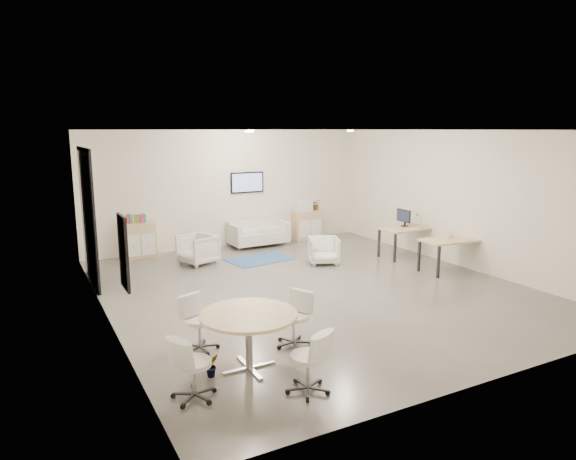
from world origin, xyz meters
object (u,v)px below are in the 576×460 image
(round_table, at_px, (249,319))
(armchair_left, at_px, (198,248))
(sideboard_left, at_px, (139,240))
(sideboard_right, at_px, (307,225))
(desk_front, at_px, (451,242))
(loveseat, at_px, (258,234))
(armchair_right, at_px, (324,249))
(desk_rear, at_px, (408,230))

(round_table, bearing_deg, armchair_left, 78.65)
(armchair_left, distance_m, round_table, 5.83)
(sideboard_left, xyz_separation_m, sideboard_right, (4.91, 0.00, -0.03))
(desk_front, bearing_deg, loveseat, 126.85)
(loveseat, bearing_deg, armchair_left, -154.29)
(armchair_left, bearing_deg, loveseat, 98.37)
(sideboard_right, xyz_separation_m, loveseat, (-1.68, -0.18, -0.09))
(armchair_left, relative_size, armchair_right, 1.10)
(sideboard_left, relative_size, desk_front, 0.60)
(sideboard_right, height_order, desk_front, sideboard_right)
(sideboard_left, height_order, round_table, sideboard_left)
(sideboard_right, distance_m, desk_front, 4.77)
(armchair_right, bearing_deg, round_table, -108.78)
(sideboard_right, bearing_deg, round_table, -125.19)
(sideboard_right, distance_m, armchair_right, 2.91)
(armchair_left, height_order, armchair_right, armchair_left)
(armchair_left, height_order, desk_front, armchair_left)
(sideboard_left, bearing_deg, armchair_left, -48.98)
(loveseat, bearing_deg, sideboard_left, 174.79)
(sideboard_right, height_order, round_table, sideboard_right)
(sideboard_left, bearing_deg, desk_front, -37.36)
(armchair_right, xyz_separation_m, round_table, (-3.85, -4.30, 0.36))
(loveseat, distance_m, desk_front, 5.28)
(armchair_left, bearing_deg, sideboard_left, -158.43)
(sideboard_left, xyz_separation_m, armchair_right, (3.83, -2.70, -0.09))
(sideboard_left, relative_size, loveseat, 0.55)
(armchair_right, height_order, desk_front, desk_front)
(armchair_left, bearing_deg, desk_rear, 50.51)
(armchair_right, bearing_deg, desk_rear, 12.94)
(desk_rear, xyz_separation_m, round_table, (-6.13, -3.89, 0.03))
(loveseat, distance_m, armchair_right, 2.59)
(armchair_right, bearing_deg, sideboard_right, 91.27)
(sideboard_right, distance_m, round_table, 8.56)
(sideboard_left, height_order, desk_front, sideboard_left)
(sideboard_right, distance_m, loveseat, 1.69)
(armchair_left, bearing_deg, round_table, -30.80)
(armchair_left, relative_size, desk_rear, 0.53)
(loveseat, height_order, armchair_left, armchair_left)
(armchair_right, bearing_deg, loveseat, 126.43)
(armchair_right, xyz_separation_m, desk_front, (2.23, -1.93, 0.31))
(desk_rear, bearing_deg, loveseat, 131.41)
(sideboard_right, height_order, armchair_right, sideboard_right)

